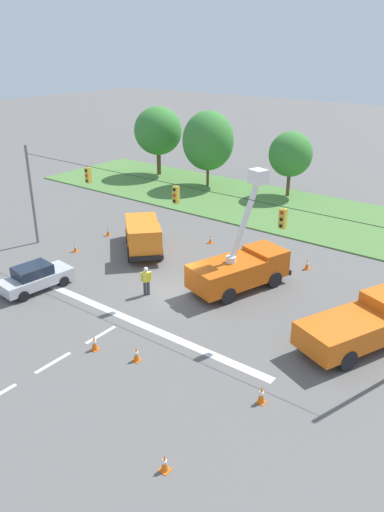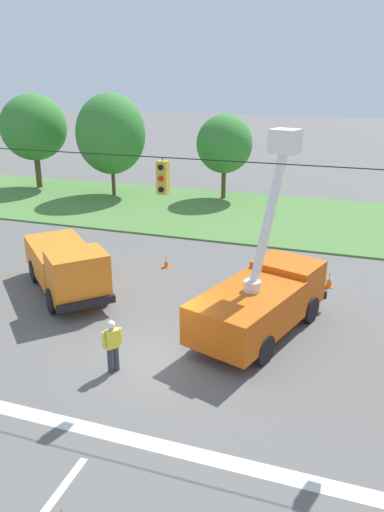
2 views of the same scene
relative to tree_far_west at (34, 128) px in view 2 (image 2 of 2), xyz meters
The scene contains 13 objects.
ground_plane 28.49m from the tree_far_west, 47.41° to the right, with size 200.00×200.00×0.00m, color #605E5B.
grass_verge 19.77m from the tree_far_west, ahead, with size 56.00×12.00×0.10m, color #517F3D.
lane_markings 32.61m from the tree_far_west, 53.91° to the right, with size 17.60×15.25×0.01m.
signal_gantry 28.09m from the tree_far_west, 47.39° to the right, with size 26.20×0.33×7.20m.
tree_far_west is the anchor object (origin of this frame).
tree_west 7.07m from the tree_far_west, ahead, with size 5.03×5.20×7.55m.
tree_centre 15.22m from the tree_far_west, ahead, with size 4.00×4.20×6.14m.
utility_truck_bucket_lift 28.39m from the tree_far_west, 39.33° to the right, with size 4.27×6.74×7.11m.
utility_truck_support_far 21.98m from the tree_far_west, 52.12° to the right, with size 6.01×5.89×2.39m.
road_worker 28.56m from the tree_far_west, 50.70° to the right, with size 0.46×0.52×1.77m.
traffic_cone_mid_left 17.83m from the tree_far_west, 54.31° to the right, with size 0.36×0.36×0.65m.
traffic_cone_lane_edge_a 27.49m from the tree_far_west, 28.43° to the right, with size 0.36×0.36×0.70m.
traffic_cone_lane_edge_b 21.27m from the tree_far_west, 38.77° to the right, with size 0.36×0.36×0.59m.
Camera 2 is at (5.62, -13.27, 8.88)m, focal length 35.00 mm.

